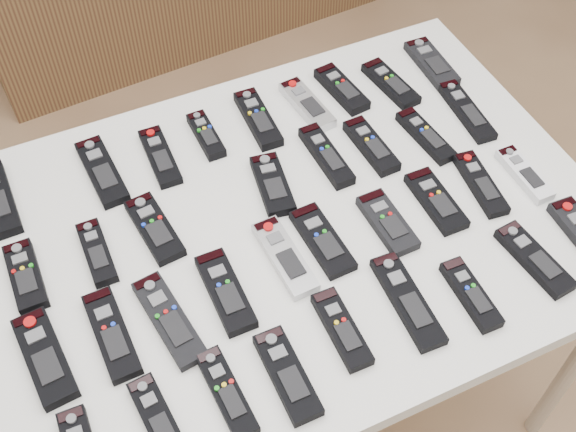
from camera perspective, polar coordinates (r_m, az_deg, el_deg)
name	(u,v)px	position (r m, az deg, el deg)	size (l,w,h in m)	color
ground	(324,425)	(2.07, 2.84, -16.15)	(4.00, 4.00, 0.00)	#846043
table	(288,239)	(1.49, 0.00, -1.86)	(1.25, 0.88, 0.78)	white
remote_1	(102,171)	(1.56, -14.48, 3.43)	(0.06, 0.19, 0.02)	black
remote_2	(160,157)	(1.57, -10.07, 4.64)	(0.05, 0.17, 0.02)	black
remote_3	(206,135)	(1.59, -6.49, 6.36)	(0.04, 0.14, 0.02)	black
remote_4	(258,119)	(1.62, -2.38, 7.68)	(0.05, 0.18, 0.02)	black
remote_5	(307,105)	(1.65, 1.51, 8.77)	(0.05, 0.17, 0.02)	#B7B7BC
remote_6	(342,89)	(1.69, 4.26, 9.98)	(0.05, 0.16, 0.02)	black
remote_7	(391,84)	(1.72, 8.11, 10.31)	(0.05, 0.17, 0.02)	black
remote_8	(432,63)	(1.80, 11.27, 11.76)	(0.06, 0.17, 0.02)	black
remote_9	(26,276)	(1.44, -20.02, -4.49)	(0.05, 0.16, 0.02)	black
remote_10	(97,253)	(1.43, -14.86, -2.81)	(0.05, 0.15, 0.02)	black
remote_11	(155,228)	(1.44, -10.49, -0.96)	(0.06, 0.17, 0.02)	black
remote_12	(273,185)	(1.49, -1.23, 2.49)	(0.06, 0.16, 0.02)	black
remote_13	(326,156)	(1.54, 3.04, 4.78)	(0.05, 0.18, 0.02)	black
remote_14	(371,146)	(1.57, 6.59, 5.53)	(0.05, 0.16, 0.02)	black
remote_15	(425,136)	(1.61, 10.81, 6.25)	(0.04, 0.17, 0.02)	black
remote_16	(466,111)	(1.69, 13.91, 8.06)	(0.05, 0.19, 0.02)	black
remote_17	(45,357)	(1.33, -18.66, -10.55)	(0.06, 0.19, 0.02)	black
remote_18	(112,334)	(1.32, -13.76, -9.05)	(0.05, 0.19, 0.02)	black
remote_19	(169,320)	(1.32, -9.36, -8.09)	(0.06, 0.20, 0.02)	black
remote_20	(226,292)	(1.34, -4.96, -5.97)	(0.06, 0.18, 0.02)	black
remote_21	(285,257)	(1.38, -0.26, -3.25)	(0.05, 0.18, 0.02)	#B7B7BC
remote_22	(322,240)	(1.40, 2.73, -1.93)	(0.06, 0.17, 0.02)	black
remote_23	(387,223)	(1.44, 7.86, -0.52)	(0.06, 0.15, 0.02)	black
remote_24	(436,201)	(1.49, 11.62, 1.19)	(0.06, 0.16, 0.02)	black
remote_25	(481,184)	(1.54, 14.97, 2.48)	(0.05, 0.17, 0.02)	black
remote_26	(524,174)	(1.58, 18.17, 3.16)	(0.04, 0.15, 0.02)	silver
remote_28	(159,421)	(1.24, -10.18, -15.66)	(0.05, 0.16, 0.02)	black
remote_29	(227,392)	(1.24, -4.87, -13.72)	(0.04, 0.17, 0.02)	black
remote_30	(287,375)	(1.25, -0.05, -12.43)	(0.06, 0.17, 0.02)	black
remote_31	(342,329)	(1.30, 4.26, -8.89)	(0.05, 0.16, 0.02)	black
remote_32	(407,301)	(1.34, 9.42, -6.61)	(0.05, 0.20, 0.02)	black
remote_33	(471,294)	(1.37, 14.25, -6.02)	(0.04, 0.15, 0.02)	black
remote_34	(534,259)	(1.45, 18.90, -3.24)	(0.05, 0.17, 0.02)	black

